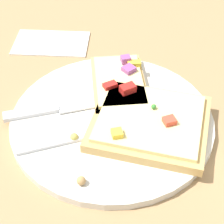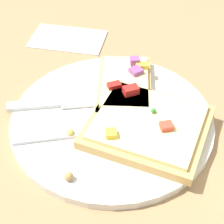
{
  "view_description": "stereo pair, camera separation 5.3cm",
  "coord_description": "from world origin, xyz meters",
  "views": [
    {
      "loc": [
        0.02,
        -0.38,
        0.39
      ],
      "look_at": [
        0.0,
        0.0,
        0.02
      ],
      "focal_mm": 60.0,
      "sensor_mm": 36.0,
      "label": 1
    },
    {
      "loc": [
        0.08,
        -0.37,
        0.39
      ],
      "look_at": [
        0.0,
        0.0,
        0.02
      ],
      "focal_mm": 60.0,
      "sensor_mm": 36.0,
      "label": 2
    }
  ],
  "objects": [
    {
      "name": "crumb_scatter",
      "position": [
        -0.02,
        -0.04,
        0.02
      ],
      "size": [
        0.1,
        0.16,
        0.01
      ],
      "color": "tan",
      "rests_on": "plate"
    },
    {
      "name": "fork",
      "position": [
        -0.01,
        -0.03,
        0.01
      ],
      "size": [
        0.2,
        0.09,
        0.01
      ],
      "rotation": [
        0.0,
        0.0,
        6.65
      ],
      "color": "silver",
      "rests_on": "plate"
    },
    {
      "name": "ground_plane",
      "position": [
        0.0,
        0.0,
        0.0
      ],
      "size": [
        4.0,
        4.0,
        0.0
      ],
      "primitive_type": "plane",
      "color": "#9E7A51"
    },
    {
      "name": "pizza_slice_corner",
      "position": [
        0.01,
        0.06,
        0.02
      ],
      "size": [
        0.1,
        0.15,
        0.03
      ],
      "rotation": [
        0.0,
        0.0,
        4.87
      ],
      "color": "tan",
      "rests_on": "plate"
    },
    {
      "name": "plate",
      "position": [
        0.0,
        0.0,
        0.01
      ],
      "size": [
        0.29,
        0.29,
        0.01
      ],
      "color": "silver",
      "rests_on": "ground"
    },
    {
      "name": "knife",
      "position": [
        -0.07,
        0.01,
        0.01
      ],
      "size": [
        0.2,
        0.08,
        0.01
      ],
      "rotation": [
        0.0,
        0.0,
        6.61
      ],
      "color": "silver",
      "rests_on": "plate"
    },
    {
      "name": "napkin",
      "position": [
        -0.12,
        0.2,
        0.0
      ],
      "size": [
        0.14,
        0.08,
        0.01
      ],
      "color": "white",
      "rests_on": "ground"
    },
    {
      "name": "pizza_slice_main",
      "position": [
        0.05,
        -0.02,
        0.02
      ],
      "size": [
        0.18,
        0.17,
        0.03
      ],
      "rotation": [
        0.0,
        0.0,
        6.09
      ],
      "color": "tan",
      "rests_on": "plate"
    }
  ]
}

